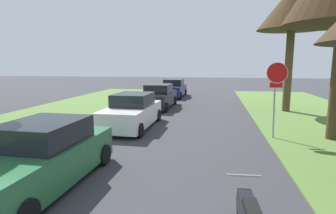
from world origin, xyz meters
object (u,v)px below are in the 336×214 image
Objects in this scene: street_tree_right_far at (293,9)px; parked_sedan_black at (158,97)px; parked_sedan_green at (41,157)px; parked_sedan_white at (132,112)px; parked_sedan_navy at (174,89)px; stop_sign_far at (276,84)px.

parked_sedan_black is (-8.14, 0.19, -5.41)m from street_tree_right_far.
parked_sedan_white is at bearing 87.52° from parked_sedan_green.
parked_sedan_white is 5.84m from parked_sedan_black.
parked_sedan_navy is (-8.07, 6.42, -5.41)m from street_tree_right_far.
street_tree_right_far is at bearing -1.31° from parked_sedan_black.
parked_sedan_white is (0.27, 6.34, 0.00)m from parked_sedan_green.
parked_sedan_green is at bearing -92.48° from parked_sedan_white.
parked_sedan_green is 12.18m from parked_sedan_black.
parked_sedan_white is 1.00× the size of parked_sedan_navy.
parked_sedan_white is (-6.11, 0.96, -1.46)m from stop_sign_far.
parked_sedan_green is (-8.41, -11.99, -5.41)m from street_tree_right_far.
parked_sedan_navy is (-6.04, 13.04, -1.46)m from stop_sign_far.
parked_sedan_white and parked_sedan_navy have the same top height.
parked_sedan_navy is (0.08, 6.24, 0.00)m from parked_sedan_black.
parked_sedan_black and parked_sedan_navy have the same top height.
street_tree_right_far is at bearing 72.95° from stop_sign_far.
stop_sign_far reaches higher than parked_sedan_green.
parked_sedan_black is at bearing 90.07° from parked_sedan_white.
stop_sign_far is 0.40× the size of street_tree_right_far.
parked_sedan_black is at bearing 178.69° from street_tree_right_far.
parked_sedan_white and parked_sedan_black have the same top height.
street_tree_right_far is 1.69× the size of parked_sedan_black.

